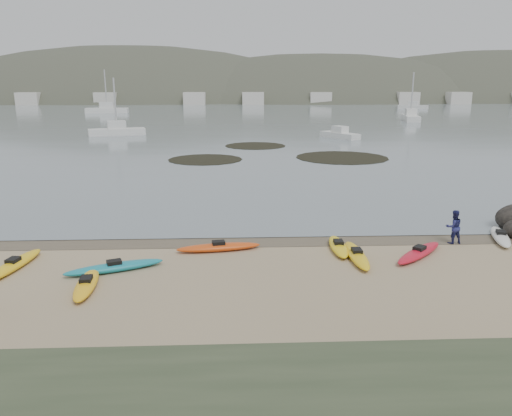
{
  "coord_description": "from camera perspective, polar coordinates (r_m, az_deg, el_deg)",
  "views": [
    {
      "loc": [
        -1.0,
        -22.9,
        7.31
      ],
      "look_at": [
        0.0,
        0.0,
        1.5
      ],
      "focal_mm": 35.0,
      "sensor_mm": 36.0,
      "label": 1
    }
  ],
  "objects": [
    {
      "name": "far_hills",
      "position": [
        221.82,
        8.07,
        8.07
      ],
      "size": [
        550.0,
        135.0,
        80.0
      ],
      "color": "#384235",
      "rests_on": "ground"
    },
    {
      "name": "wet_sand",
      "position": [
        23.77,
        0.03,
        -3.68
      ],
      "size": [
        60.0,
        60.0,
        0.0
      ],
      "primitive_type": "plane",
      "color": "brown",
      "rests_on": "ground"
    },
    {
      "name": "far_town",
      "position": [
        168.13,
        -0.12,
        12.41
      ],
      "size": [
        199.0,
        5.0,
        4.0
      ],
      "color": "beige",
      "rests_on": "ground"
    },
    {
      "name": "moored_boats",
      "position": [
        106.98,
        0.42,
        10.63
      ],
      "size": [
        89.52,
        79.2,
        1.39
      ],
      "color": "silver",
      "rests_on": "ground"
    },
    {
      "name": "kayaks",
      "position": [
        21.17,
        0.71,
        -5.49
      ],
      "size": [
        23.05,
        8.27,
        0.34
      ],
      "color": "red",
      "rests_on": "ground"
    },
    {
      "name": "kelp_mats",
      "position": [
        51.78,
        2.72,
        6.12
      ],
      "size": [
        21.55,
        17.78,
        0.04
      ],
      "color": "black",
      "rests_on": "water"
    },
    {
      "name": "ground",
      "position": [
        24.06,
        0.0,
        -3.47
      ],
      "size": [
        600.0,
        600.0,
        0.0
      ],
      "primitive_type": "plane",
      "color": "tan",
      "rests_on": "ground"
    },
    {
      "name": "person_east",
      "position": [
        24.84,
        21.67,
        -2.02
      ],
      "size": [
        0.83,
        0.68,
        1.59
      ],
      "primitive_type": "imported",
      "rotation": [
        0.0,
        0.0,
        3.25
      ],
      "color": "navy",
      "rests_on": "ground"
    },
    {
      "name": "water",
      "position": [
        322.98,
        -2.39,
        12.91
      ],
      "size": [
        1200.0,
        1200.0,
        0.0
      ],
      "primitive_type": "plane",
      "color": "slate",
      "rests_on": "ground"
    }
  ]
}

